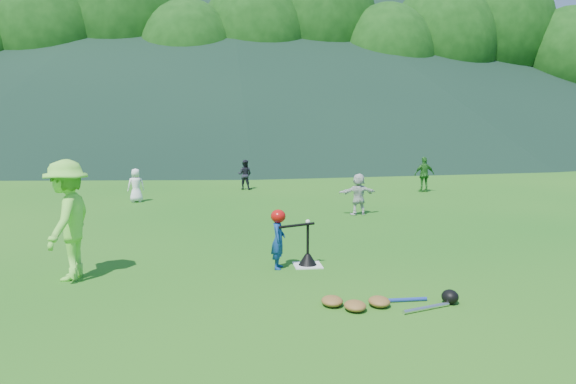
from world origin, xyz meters
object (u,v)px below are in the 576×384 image
object	(u,v)px
batting_tee	(308,258)
home_plate	(308,265)
fielder_d	(358,194)
equipment_pile	(380,302)
fielder_a	(136,185)
fielder_b	(245,175)
fielder_c	(424,175)
batter_child	(278,240)
adult_coach	(68,220)

from	to	relation	value
batting_tee	home_plate	bearing A→B (deg)	0.00
fielder_d	equipment_pile	xyz separation A→B (m)	(-1.48, -6.81, -0.46)
home_plate	fielder_a	world-z (taller)	fielder_a
fielder_a	fielder_b	xyz separation A→B (m)	(3.28, 2.49, 0.02)
equipment_pile	home_plate	bearing A→B (deg)	105.68
fielder_c	fielder_d	bearing A→B (deg)	48.83
home_plate	batting_tee	size ratio (longest dim) A/B	0.66
fielder_a	batting_tee	xyz separation A→B (m)	(3.76, -7.62, -0.36)
fielder_d	batter_child	bearing A→B (deg)	55.33
fielder_a	fielder_d	size ratio (longest dim) A/B	0.93
batting_tee	equipment_pile	bearing A→B (deg)	-74.32
fielder_b	batting_tee	distance (m)	10.13
fielder_c	batting_tee	distance (m)	10.20
batting_tee	equipment_pile	world-z (taller)	batting_tee
equipment_pile	fielder_d	bearing A→B (deg)	77.74
batter_child	equipment_pile	xyz separation A→B (m)	(1.09, -2.02, -0.40)
home_plate	adult_coach	distance (m)	3.80
fielder_d	equipment_pile	world-z (taller)	fielder_d
equipment_pile	fielder_b	bearing A→B (deg)	95.04
batter_child	fielder_d	world-z (taller)	fielder_d
home_plate	fielder_a	size ratio (longest dim) A/B	0.46
home_plate	fielder_c	bearing A→B (deg)	58.52
adult_coach	fielder_c	xyz separation A→B (m)	(9.01, 8.95, -0.33)
batter_child	fielder_c	size ratio (longest dim) A/B	0.81
adult_coach	fielder_b	xyz separation A→B (m)	(3.20, 10.38, -0.40)
fielder_a	batting_tee	bearing A→B (deg)	101.92
home_plate	adult_coach	bearing A→B (deg)	-175.93
adult_coach	batting_tee	distance (m)	3.78
home_plate	batting_tee	xyz separation A→B (m)	(0.00, 0.00, 0.12)
fielder_c	fielder_d	distance (m)	5.15
home_plate	fielder_c	distance (m)	10.20
fielder_c	fielder_d	xyz separation A→B (m)	(-3.25, -3.99, -0.05)
batter_child	fielder_b	xyz separation A→B (m)	(0.01, 10.21, 0.04)
home_plate	batter_child	xyz separation A→B (m)	(-0.50, -0.09, 0.46)
fielder_b	fielder_d	bearing A→B (deg)	136.26
batting_tee	fielder_c	bearing A→B (deg)	58.52
home_plate	equipment_pile	size ratio (longest dim) A/B	0.25
home_plate	equipment_pile	world-z (taller)	equipment_pile
home_plate	batting_tee	world-z (taller)	batting_tee
equipment_pile	fielder_a	bearing A→B (deg)	114.11
batting_tee	fielder_d	bearing A→B (deg)	66.23
batter_child	fielder_a	size ratio (longest dim) A/B	0.96
fielder_a	fielder_d	xyz separation A→B (m)	(5.83, -2.92, 0.04)
home_plate	batter_child	size ratio (longest dim) A/B	0.48
fielder_b	fielder_d	size ratio (longest dim) A/B	0.97
fielder_b	home_plate	bearing A→B (deg)	113.74
fielder_b	fielder_a	bearing A→B (deg)	58.24
home_plate	fielder_b	bearing A→B (deg)	92.75
fielder_a	batter_child	bearing A→B (deg)	98.60
batting_tee	equipment_pile	distance (m)	2.19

